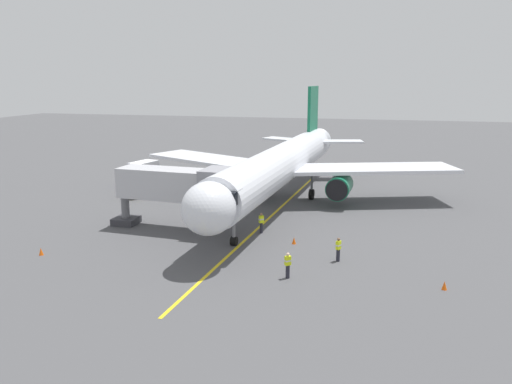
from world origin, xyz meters
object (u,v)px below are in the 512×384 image
at_px(ground_crew_loader, 261,223).
at_px(safety_cone_wing_port, 294,240).
at_px(ground_crew_marshaller, 288,265).
at_px(box_truck_near_nose, 142,172).
at_px(safety_cone_nose_left, 444,285).
at_px(jet_bridge, 183,186).
at_px(safety_cone_nose_right, 41,251).
at_px(airplane, 281,165).
at_px(ground_crew_wing_walker, 338,249).
at_px(baggage_cart_portside, 136,191).

distance_m(ground_crew_loader, safety_cone_wing_port, 3.80).
bearing_deg(safety_cone_wing_port, ground_crew_loader, -34.20).
bearing_deg(ground_crew_marshaller, box_truck_near_nose, -47.72).
bearing_deg(safety_cone_nose_left, ground_crew_marshaller, 3.11).
bearing_deg(jet_bridge, safety_cone_nose_right, 46.99).
bearing_deg(ground_crew_marshaller, safety_cone_nose_left, -176.89).
distance_m(airplane, ground_crew_wing_walker, 17.10).
height_order(airplane, baggage_cart_portside, airplane).
height_order(jet_bridge, baggage_cart_portside, jet_bridge).
xyz_separation_m(box_truck_near_nose, safety_cone_wing_port, (-21.77, 17.99, -1.11)).
bearing_deg(jet_bridge, baggage_cart_portside, -46.10).
height_order(airplane, box_truck_near_nose, airplane).
bearing_deg(ground_crew_loader, safety_cone_wing_port, 145.80).
bearing_deg(ground_crew_marshaller, ground_crew_loader, -66.53).
relative_size(ground_crew_marshaller, baggage_cart_portside, 0.62).
relative_size(jet_bridge, ground_crew_marshaller, 6.72).
bearing_deg(airplane, baggage_cart_portside, 3.59).
xyz_separation_m(ground_crew_loader, safety_cone_nose_left, (-13.40, 8.38, -0.61)).
xyz_separation_m(box_truck_near_nose, safety_cone_nose_right, (-4.45, 24.90, -1.11)).
distance_m(box_truck_near_nose, safety_cone_wing_port, 28.26).
xyz_separation_m(jet_bridge, ground_crew_marshaller, (-10.35, 8.18, -2.88)).
distance_m(ground_crew_marshaller, safety_cone_nose_right, 18.10).
relative_size(safety_cone_nose_left, safety_cone_nose_right, 1.00).
bearing_deg(jet_bridge, ground_crew_marshaller, 141.67).
height_order(jet_bridge, ground_crew_marshaller, jet_bridge).
height_order(airplane, ground_crew_wing_walker, airplane).
xyz_separation_m(ground_crew_wing_walker, box_truck_near_nose, (25.40, -20.95, 0.50)).
relative_size(ground_crew_loader, baggage_cart_portside, 0.62).
bearing_deg(jet_bridge, airplane, -119.26).
bearing_deg(safety_cone_nose_left, ground_crew_wing_walker, -26.40).
xyz_separation_m(jet_bridge, safety_cone_wing_port, (-9.58, 1.39, -3.49)).
xyz_separation_m(baggage_cart_portside, safety_cone_nose_left, (-29.43, 17.58, -0.38)).
distance_m(ground_crew_loader, baggage_cart_portside, 18.48).
bearing_deg(ground_crew_marshaller, baggage_cart_portside, -42.30).
distance_m(baggage_cart_portside, safety_cone_nose_right, 18.31).
relative_size(ground_crew_wing_walker, safety_cone_nose_left, 3.11).
bearing_deg(ground_crew_wing_walker, baggage_cart_portside, -32.09).
relative_size(airplane, safety_cone_nose_left, 73.35).
relative_size(box_truck_near_nose, baggage_cart_portside, 1.80).
bearing_deg(box_truck_near_nose, baggage_cart_portside, 111.61).
height_order(airplane, ground_crew_loader, airplane).
relative_size(ground_crew_marshaller, ground_crew_wing_walker, 1.00).
xyz_separation_m(ground_crew_loader, safety_cone_wing_port, (-3.10, 2.11, -0.61)).
bearing_deg(ground_crew_marshaller, safety_cone_wing_port, -83.59).
relative_size(box_truck_near_nose, safety_cone_nose_right, 8.97).
height_order(jet_bridge, safety_cone_nose_right, jet_bridge).
relative_size(airplane, box_truck_near_nose, 8.18).
bearing_deg(safety_cone_nose_left, safety_cone_wing_port, -31.34).
bearing_deg(jet_bridge, safety_cone_wing_port, 171.76).
bearing_deg(safety_cone_nose_right, baggage_cart_portside, -84.35).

